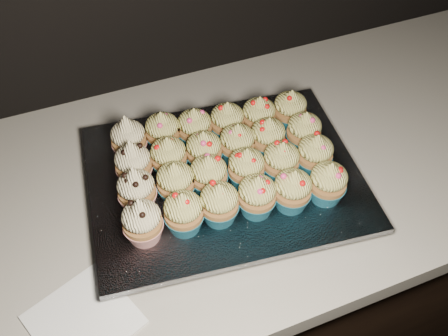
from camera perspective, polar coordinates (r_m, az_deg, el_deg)
name	(u,v)px	position (r m, az deg, el deg)	size (l,w,h in m)	color
cabinet	(229,290)	(1.32, 0.63, -13.74)	(2.40, 0.60, 0.86)	black
worktop	(231,174)	(0.95, 0.85, -0.72)	(2.44, 0.64, 0.04)	beige
napkin	(84,319)	(0.79, -15.75, -16.32)	(0.14, 0.14, 0.00)	white
baking_tray	(224,183)	(0.89, 0.00, -1.68)	(0.43, 0.33, 0.02)	black
foil_lining	(224,176)	(0.88, 0.00, -0.96)	(0.47, 0.37, 0.01)	silver
cupcake_0	(142,221)	(0.77, -9.33, -6.01)	(0.06, 0.06, 0.10)	#A11A16
cupcake_1	(184,212)	(0.78, -4.64, -5.08)	(0.06, 0.06, 0.08)	#1C6983
cupcake_2	(219,203)	(0.79, -0.54, -4.06)	(0.06, 0.06, 0.08)	#1C6983
cupcake_3	(257,196)	(0.80, 3.78, -3.17)	(0.06, 0.06, 0.08)	#1C6983
cupcake_4	(292,190)	(0.81, 7.82, -2.49)	(0.06, 0.06, 0.08)	#1C6983
cupcake_5	(328,182)	(0.83, 11.79, -1.63)	(0.06, 0.06, 0.08)	#1C6983
cupcake_6	(137,190)	(0.81, -9.96, -2.47)	(0.06, 0.06, 0.10)	#A11A16
cupcake_7	(176,182)	(0.82, -5.55, -1.65)	(0.06, 0.06, 0.08)	#1C6983
cupcake_8	(209,175)	(0.82, -1.75, -0.80)	(0.06, 0.06, 0.08)	#1C6983
cupcake_9	(246,168)	(0.83, 2.56, 0.00)	(0.06, 0.06, 0.08)	#1C6983
cupcake_10	(281,162)	(0.85, 6.53, 0.74)	(0.06, 0.06, 0.08)	#1C6983
cupcake_11	(315,154)	(0.87, 10.33, 1.55)	(0.06, 0.06, 0.08)	#1C6983
cupcake_12	(133,163)	(0.85, -10.32, 0.52)	(0.06, 0.06, 0.10)	#A11A16
cupcake_13	(169,157)	(0.86, -6.33, 1.28)	(0.06, 0.06, 0.08)	#1C6983
cupcake_14	(204,151)	(0.86, -2.30, 1.96)	(0.06, 0.06, 0.08)	#1C6983
cupcake_15	(237,143)	(0.87, 1.54, 2.83)	(0.06, 0.06, 0.08)	#1C6983
cupcake_16	(268,137)	(0.89, 5.03, 3.52)	(0.06, 0.06, 0.08)	#1C6983
cupcake_17	(304,132)	(0.91, 9.11, 4.14)	(0.06, 0.06, 0.08)	#1C6983
cupcake_18	(129,139)	(0.90, -10.85, 3.32)	(0.06, 0.06, 0.10)	#A11A16
cupcake_19	(163,131)	(0.90, -7.01, 4.17)	(0.06, 0.06, 0.08)	#1C6983
cupcake_20	(195,128)	(0.90, -3.37, 4.61)	(0.06, 0.06, 0.08)	#1C6983
cupcake_21	(227,122)	(0.91, 0.38, 5.32)	(0.06, 0.06, 0.08)	#1C6983
cupcake_22	(259,116)	(0.93, 3.99, 5.94)	(0.06, 0.06, 0.08)	#1C6983
cupcake_23	(290,110)	(0.95, 7.53, 6.63)	(0.06, 0.06, 0.08)	#1C6983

